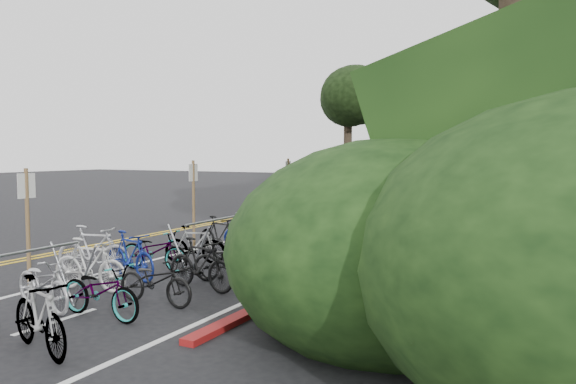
{
  "coord_description": "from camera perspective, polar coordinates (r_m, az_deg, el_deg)",
  "views": [
    {
      "loc": [
        10.5,
        -8.18,
        2.72
      ],
      "look_at": [
        1.2,
        9.84,
        1.3
      ],
      "focal_mm": 35.0,
      "sensor_mm": 36.0,
      "label": 1
    }
  ],
  "objects": [
    {
      "name": "road_markings",
      "position": [
        20.94,
        -1.05,
        -3.45
      ],
      "size": [
        7.47,
        80.0,
        0.01
      ],
      "color": "gold",
      "rests_on": "ground"
    },
    {
      "name": "signposts_rest",
      "position": [
        24.32,
        3.25,
        0.96
      ],
      "size": [
        0.08,
        18.4,
        2.5
      ],
      "color": "brown",
      "rests_on": "ground"
    },
    {
      "name": "ground",
      "position": [
        13.58,
        -24.49,
        -7.91
      ],
      "size": [
        120.0,
        120.0,
        0.0
      ],
      "primitive_type": "plane",
      "color": "black",
      "rests_on": "ground"
    },
    {
      "name": "bike_racks_rest",
      "position": [
        22.54,
        7.79,
        -0.78
      ],
      "size": [
        1.14,
        23.0,
        1.17
      ],
      "color": "gray",
      "rests_on": "ground"
    },
    {
      "name": "bike_rack_front",
      "position": [
        9.81,
        -26.91,
        -7.48
      ],
      "size": [
        1.13,
        2.88,
        1.15
      ],
      "color": "gray",
      "rests_on": "ground"
    },
    {
      "name": "signpost_near",
      "position": [
        12.39,
        -24.94,
        -2.56
      ],
      "size": [
        0.08,
        0.4,
        2.41
      ],
      "color": "brown",
      "rests_on": "ground"
    },
    {
      "name": "bike_valet",
      "position": [
        12.02,
        -12.18,
        -6.83
      ],
      "size": [
        3.16,
        10.31,
        1.05
      ],
      "color": "maroon",
      "rests_on": "ground"
    },
    {
      "name": "bike_front",
      "position": [
        13.26,
        -19.17,
        -5.61
      ],
      "size": [
        0.89,
        1.91,
        1.11
      ],
      "primitive_type": "imported",
      "rotation": [
        0.0,
        0.0,
        1.78
      ],
      "color": "#9E9EA3",
      "rests_on": "ground"
    },
    {
      "name": "red_curb",
      "position": [
        20.91,
        13.84,
        -3.45
      ],
      "size": [
        0.25,
        28.0,
        0.1
      ],
      "primitive_type": "cube",
      "color": "maroon",
      "rests_on": "ground"
    }
  ]
}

